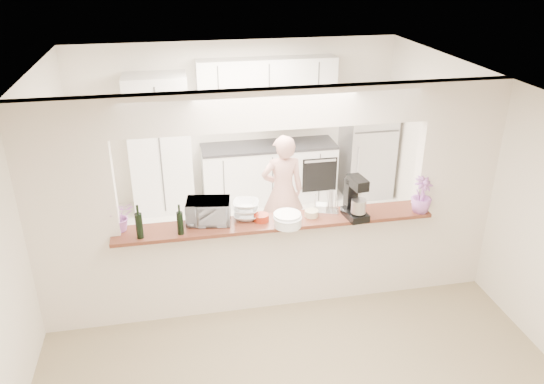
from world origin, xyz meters
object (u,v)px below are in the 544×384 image
object	(u,v)px
refrigerator	(367,145)
person	(283,192)
toaster_oven	(208,211)
stand_mixer	(355,199)

from	to	relation	value
refrigerator	person	distance (m)	2.16
toaster_oven	person	distance (m)	1.69
toaster_oven	stand_mixer	bearing A→B (deg)	2.05
refrigerator	toaster_oven	size ratio (longest dim) A/B	3.75
refrigerator	person	world-z (taller)	refrigerator
stand_mixer	person	bearing A→B (deg)	108.55
refrigerator	stand_mixer	distance (m)	3.07
toaster_oven	stand_mixer	xyz separation A→B (m)	(1.55, -0.18, 0.08)
toaster_oven	person	size ratio (longest dim) A/B	0.29
stand_mixer	person	size ratio (longest dim) A/B	0.30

